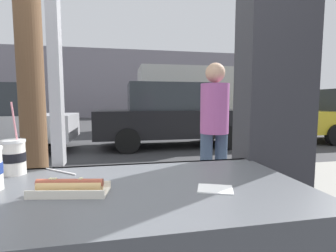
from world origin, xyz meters
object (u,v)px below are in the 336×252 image
pedestrian (214,125)px  box_truck (207,96)px  soda_cup_left (14,156)px  hotdog_tray_near (70,187)px  parked_car_black (173,115)px

pedestrian → box_truck: bearing=70.6°
box_truck → pedestrian: box_truck is taller
soda_cup_left → box_truck: (4.64, 10.44, 0.49)m
soda_cup_left → hotdog_tray_near: 0.39m
parked_car_black → pedestrian: bearing=-96.4°
hotdog_tray_near → parked_car_black: (1.73, 6.32, -0.12)m
soda_cup_left → pedestrian: bearing=45.7°
pedestrian → hotdog_tray_near: bearing=-124.1°
soda_cup_left → pedestrian: 2.15m
soda_cup_left → pedestrian: size_ratio=0.19×
box_truck → soda_cup_left: bearing=-114.0°
soda_cup_left → parked_car_black: parked_car_black is taller
soda_cup_left → box_truck: size_ratio=0.04×
box_truck → pedestrian: bearing=-109.4°
hotdog_tray_near → pedestrian: 2.19m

